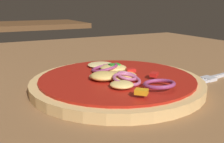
% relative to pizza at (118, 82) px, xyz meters
% --- Properties ---
extents(dining_table, '(1.11, 1.09, 0.03)m').
position_rel_pizza_xyz_m(dining_table, '(-0.01, 0.00, -0.02)').
color(dining_table, brown).
rests_on(dining_table, ground).
extents(pizza, '(0.24, 0.24, 0.03)m').
position_rel_pizza_xyz_m(pizza, '(0.00, 0.00, 0.00)').
color(pizza, tan).
rests_on(pizza, dining_table).
extents(fork, '(0.17, 0.03, 0.01)m').
position_rel_pizza_xyz_m(fork, '(0.18, -0.03, -0.01)').
color(fork, silver).
rests_on(fork, dining_table).
extents(background_table, '(0.75, 0.46, 0.03)m').
position_rel_pizza_xyz_m(background_table, '(0.09, 1.40, -0.02)').
color(background_table, brown).
rests_on(background_table, ground).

